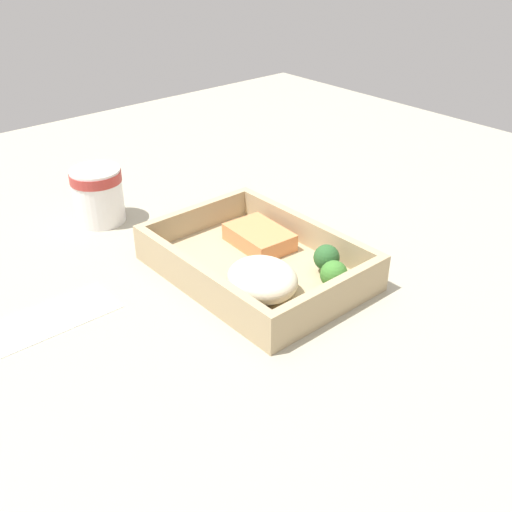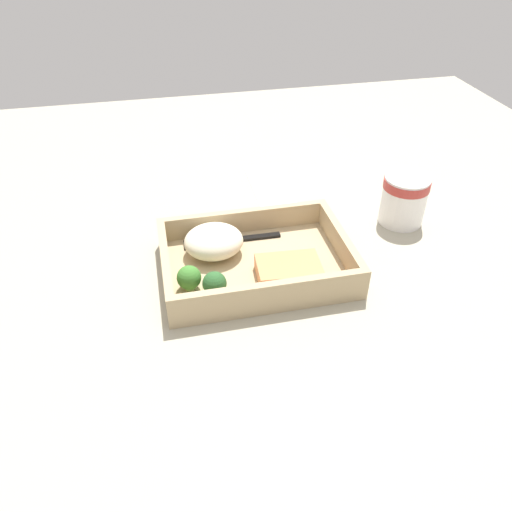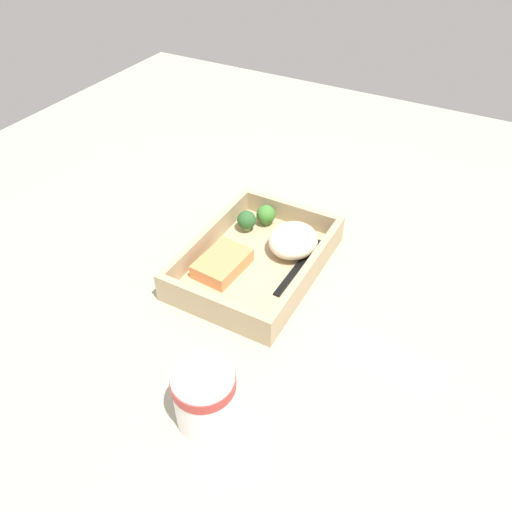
{
  "view_description": "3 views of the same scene",
  "coord_description": "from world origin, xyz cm",
  "views": [
    {
      "loc": [
        51.61,
        -44.66,
        42.59
      ],
      "look_at": [
        0.0,
        0.0,
        2.7
      ],
      "focal_mm": 42.0,
      "sensor_mm": 36.0,
      "label": 1
    },
    {
      "loc": [
        12.88,
        58.69,
        48.12
      ],
      "look_at": [
        0.0,
        0.0,
        2.7
      ],
      "focal_mm": 35.0,
      "sensor_mm": 36.0,
      "label": 2
    },
    {
      "loc": [
        -55.19,
        -30.13,
        56.4
      ],
      "look_at": [
        0.0,
        0.0,
        2.7
      ],
      "focal_mm": 35.0,
      "sensor_mm": 36.0,
      "label": 3
    }
  ],
  "objects": [
    {
      "name": "ground_plane",
      "position": [
        0.0,
        0.0,
        -1.0
      ],
      "size": [
        160.0,
        160.0,
        2.0
      ],
      "primitive_type": "cube",
      "color": "#A29C87"
    },
    {
      "name": "takeout_tray",
      "position": [
        0.0,
        0.0,
        0.6
      ],
      "size": [
        28.15,
        20.09,
        1.2
      ],
      "primitive_type": "cube",
      "color": "tan",
      "rests_on": "ground_plane"
    },
    {
      "name": "tray_rim",
      "position": [
        0.0,
        0.0,
        3.13
      ],
      "size": [
        28.15,
        20.09,
        3.87
      ],
      "color": "tan",
      "rests_on": "takeout_tray"
    },
    {
      "name": "salmon_fillet",
      "position": [
        -4.01,
        4.09,
        2.43
      ],
      "size": [
        9.71,
        7.02,
        2.45
      ],
      "primitive_type": "cube",
      "rotation": [
        0.0,
        0.0,
        -0.07
      ],
      "color": "#E48650",
      "rests_on": "takeout_tray"
    },
    {
      "name": "mashed_potatoes",
      "position": [
        5.81,
        -4.02,
        3.51
      ],
      "size": [
        9.19,
        8.3,
        4.63
      ],
      "primitive_type": "ellipsoid",
      "color": "beige",
      "rests_on": "takeout_tray"
    },
    {
      "name": "broccoli_floret_1",
      "position": [
        7.18,
        5.85,
        3.34
      ],
      "size": [
        3.41,
        3.41,
        3.92
      ],
      "color": "#86A05D",
      "rests_on": "takeout_tray"
    },
    {
      "name": "broccoli_floret_2",
      "position": [
        10.5,
        3.68,
        3.23
      ],
      "size": [
        3.5,
        3.5,
        3.85
      ],
      "color": "#76A255",
      "rests_on": "takeout_tray"
    },
    {
      "name": "fork",
      "position": [
        3.52,
        -6.73,
        1.42
      ],
      "size": [
        15.83,
        2.26,
        0.44
      ],
      "color": "black",
      "rests_on": "takeout_tray"
    },
    {
      "name": "paper_cup",
      "position": [
        -27.7,
        -8.08,
        4.81
      ],
      "size": [
        7.78,
        7.78,
        8.61
      ],
      "color": "white",
      "rests_on": "ground_plane"
    },
    {
      "name": "receipt_slip",
      "position": [
        -8.35,
        -25.38,
        0.12
      ],
      "size": [
        7.17,
        16.03,
        0.24
      ],
      "primitive_type": "cube",
      "rotation": [
        0.0,
        0.0,
        -0.01
      ],
      "color": "white",
      "rests_on": "ground_plane"
    }
  ]
}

